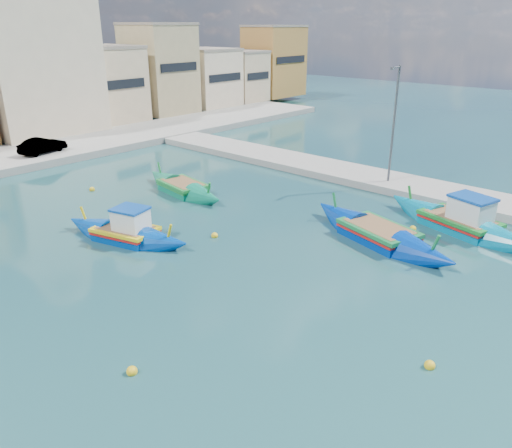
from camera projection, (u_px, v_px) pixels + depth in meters
ground at (306, 331)px, 18.12m from camera, size 160.00×160.00×0.00m
east_quay at (481, 202)px, 30.52m from camera, size 4.00×70.00×0.50m
north_townhouses at (0, 88)px, 45.11m from camera, size 83.20×7.87×10.19m
church_block at (26, 46)px, 46.53m from camera, size 10.00×10.00×19.10m
quay_street_lamp at (393, 124)px, 32.30m from camera, size 1.18×0.16×8.00m
luzzu_turquoise_cabin at (460, 223)px, 26.86m from camera, size 4.81×10.06×3.16m
luzzu_blue_cabin at (126, 234)px, 25.67m from camera, size 3.89×8.02×2.76m
luzzu_cyan_mid at (183, 189)px, 32.93m from camera, size 3.23×8.64×2.50m
luzzu_blue_south at (378, 235)px, 25.62m from camera, size 4.84×9.96×2.81m
mooring_buoys at (192, 267)px, 22.76m from camera, size 22.89×25.06×0.36m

